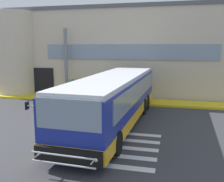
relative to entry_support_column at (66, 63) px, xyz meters
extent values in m
cube|color=#353538|center=(4.03, -5.40, -2.91)|extent=(80.00, 90.00, 0.02)
cube|color=silver|center=(6.03, -11.40, -2.90)|extent=(4.40, 0.36, 0.01)
cube|color=silver|center=(6.03, -10.50, -2.90)|extent=(4.40, 0.36, 0.01)
cube|color=silver|center=(6.03, -9.60, -2.90)|extent=(4.40, 0.36, 0.01)
cube|color=silver|center=(6.03, -8.70, -2.90)|extent=(4.40, 0.36, 0.01)
cube|color=silver|center=(6.03, -7.80, -2.90)|extent=(4.40, 0.36, 0.01)
cube|color=beige|center=(4.03, 6.60, 0.71)|extent=(19.82, 12.00, 7.23)
cube|color=#56565B|center=(4.03, 6.60, 4.47)|extent=(20.02, 12.20, 0.30)
cylinder|color=beige|center=(-5.38, 1.10, 0.71)|extent=(4.40, 4.40, 7.23)
cube|color=black|center=(-2.38, 0.55, -1.70)|extent=(1.80, 0.16, 2.40)
cube|color=gray|center=(5.03, 0.56, 0.90)|extent=(13.82, 0.10, 1.20)
cube|color=yellow|center=(4.03, -0.60, -2.83)|extent=(23.82, 2.00, 0.15)
cylinder|color=slate|center=(0.00, 0.00, 0.00)|extent=(0.28, 0.28, 5.51)
cube|color=navy|center=(5.61, -6.42, -1.48)|extent=(2.99, 11.65, 2.15)
cube|color=#F2AD19|center=(5.61, -6.42, -2.28)|extent=(3.03, 11.70, 0.55)
cube|color=silver|center=(5.61, -6.42, -0.30)|extent=(2.88, 11.45, 0.20)
cube|color=gray|center=(5.39, -12.15, -0.88)|extent=(2.35, 0.21, 1.05)
cube|color=gray|center=(6.92, -6.17, -0.98)|extent=(0.44, 10.36, 0.95)
cube|color=gray|center=(4.33, -6.07, -0.98)|extent=(0.44, 10.36, 0.95)
cube|color=black|center=(5.39, -12.15, -0.52)|extent=(2.15, 0.18, 0.28)
cube|color=black|center=(5.39, -12.28, -2.27)|extent=(2.46, 0.29, 0.52)
sphere|color=beige|center=(6.41, -12.36, -2.25)|extent=(0.18, 0.18, 0.18)
sphere|color=beige|center=(4.36, -12.28, -2.25)|extent=(0.18, 0.18, 0.18)
cylinder|color=#B7B7BF|center=(3.91, -11.89, -0.73)|extent=(0.40, 0.07, 0.05)
cube|color=black|center=(3.71, -11.88, -0.73)|extent=(0.05, 0.20, 0.28)
cylinder|color=black|center=(6.63, -10.45, -2.40)|extent=(0.34, 1.01, 1.00)
cylinder|color=black|center=(4.29, -10.36, -2.40)|extent=(0.34, 1.01, 1.00)
cylinder|color=black|center=(6.88, -3.88, -2.40)|extent=(0.34, 1.01, 1.00)
cylinder|color=black|center=(4.54, -3.79, -2.40)|extent=(0.34, 1.01, 1.00)
cylinder|color=black|center=(6.93, -2.59, -2.40)|extent=(0.34, 1.01, 1.00)
cylinder|color=black|center=(4.59, -2.50, -2.40)|extent=(0.34, 1.01, 1.00)
cylinder|color=#B7B7BF|center=(5.37, -12.65, -2.40)|extent=(2.25, 0.15, 0.06)
cylinder|color=#B7B7BF|center=(5.37, -12.65, -2.10)|extent=(2.25, 0.15, 0.06)
cylinder|color=#B7B7BF|center=(6.36, -12.49, -2.25)|extent=(0.07, 0.50, 0.05)
cylinder|color=#B7B7BF|center=(4.41, -12.41, -2.25)|extent=(0.07, 0.50, 0.05)
cylinder|color=#1E2338|center=(0.87, -0.57, -2.33)|extent=(0.15, 0.15, 0.85)
cylinder|color=#1E2338|center=(0.73, -0.70, -2.33)|extent=(0.15, 0.15, 0.85)
cube|color=#338C4C|center=(0.80, -0.64, -1.61)|extent=(0.43, 0.42, 0.58)
sphere|color=tan|center=(0.80, -0.64, -1.19)|extent=(0.23, 0.23, 0.23)
cylinder|color=#338C4C|center=(0.99, -0.47, -1.66)|extent=(0.09, 0.09, 0.55)
cylinder|color=#338C4C|center=(0.61, -0.80, -1.66)|extent=(0.09, 0.09, 0.55)
cylinder|color=#4C4233|center=(1.72, -0.52, -2.33)|extent=(0.15, 0.15, 0.85)
cylinder|color=#4C4233|center=(1.62, -0.35, -2.33)|extent=(0.15, 0.15, 0.85)
cube|color=#338C4C|center=(1.67, -0.43, -1.61)|extent=(0.38, 0.44, 0.58)
sphere|color=tan|center=(1.67, -0.43, -1.19)|extent=(0.23, 0.23, 0.23)
cylinder|color=#338C4C|center=(1.80, -0.65, -1.66)|extent=(0.09, 0.09, 0.55)
cylinder|color=#338C4C|center=(1.55, -0.22, -1.66)|extent=(0.09, 0.09, 0.55)
cube|color=#26663F|center=(1.82, -0.35, -1.63)|extent=(0.31, 0.35, 0.44)
cylinder|color=#1E2338|center=(2.97, -0.99, -2.33)|extent=(0.15, 0.15, 0.85)
cylinder|color=#1E2338|center=(2.77, -0.99, -2.33)|extent=(0.15, 0.15, 0.85)
cube|color=silver|center=(2.87, -0.99, -1.61)|extent=(0.38, 0.22, 0.58)
sphere|color=tan|center=(2.87, -0.99, -1.19)|extent=(0.23, 0.23, 0.23)
cylinder|color=silver|center=(3.12, -0.99, -1.66)|extent=(0.09, 0.09, 0.55)
cylinder|color=silver|center=(2.62, -0.99, -1.66)|extent=(0.09, 0.09, 0.55)
camera|label=1|loc=(8.77, -19.87, 1.35)|focal=41.58mm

